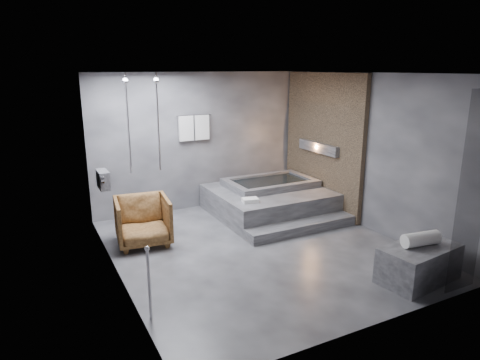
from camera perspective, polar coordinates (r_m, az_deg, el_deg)
room at (r=7.04m, az=4.52°, el=5.32°), size 5.00×5.04×2.82m
tub_deck at (r=8.72m, az=3.83°, el=-2.82°), size 2.20×2.00×0.50m
tub_step at (r=7.85m, az=8.27°, el=-6.23°), size 2.20×0.36×0.18m
concrete_bench at (r=6.52m, az=22.72°, el=-10.22°), size 1.20×0.75×0.51m
driftwood_chair at (r=7.34m, az=-12.82°, el=-5.36°), size 0.96×0.98×0.81m
rolled_towel at (r=6.41m, az=22.97°, el=-7.26°), size 0.57×0.27×0.20m
deck_towel at (r=7.80m, az=1.38°, el=-2.71°), size 0.32×0.26×0.08m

